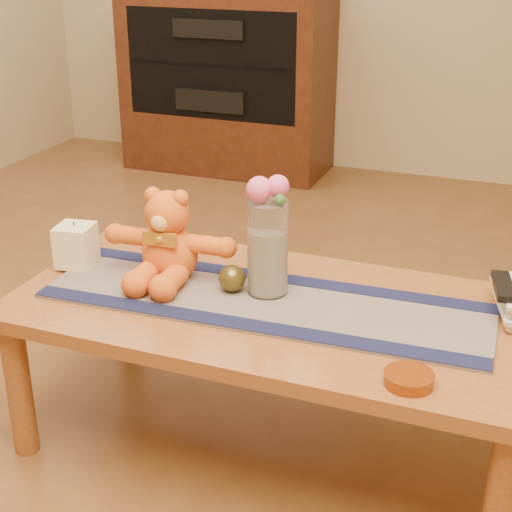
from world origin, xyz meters
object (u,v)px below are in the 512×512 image
at_px(teddy_bear, 169,236).
at_px(tv_remote, 503,286).
at_px(book_bottom, 499,310).
at_px(amber_dish, 409,379).
at_px(pillar_candle, 76,245).
at_px(glass_vase, 268,248).
at_px(bronze_ball, 232,278).

xyz_separation_m(teddy_bear, tv_remote, (0.90, 0.10, -0.05)).
xyz_separation_m(book_bottom, amber_dish, (-0.16, -0.42, 0.00)).
bearing_deg(tv_remote, pillar_candle, 175.08).
relative_size(tv_remote, amber_dish, 1.43).
relative_size(glass_vase, bronze_ball, 3.48).
bearing_deg(tv_remote, glass_vase, 178.20).
bearing_deg(amber_dish, tv_remote, 68.89).
bearing_deg(amber_dish, glass_vase, 145.62).
distance_m(pillar_candle, glass_vase, 0.59).
height_order(bronze_ball, book_bottom, bronze_ball).
bearing_deg(bronze_ball, glass_vase, 17.35).
xyz_separation_m(pillar_candle, book_bottom, (1.19, 0.14, -0.06)).
xyz_separation_m(bronze_ball, amber_dish, (0.54, -0.28, -0.03)).
height_order(pillar_candle, tv_remote, pillar_candle).
height_order(teddy_bear, pillar_candle, teddy_bear).
xyz_separation_m(teddy_bear, pillar_candle, (-0.29, -0.03, -0.06)).
height_order(pillar_candle, amber_dish, pillar_candle).
relative_size(pillar_candle, book_bottom, 0.55).
height_order(tv_remote, amber_dish, tv_remote).
distance_m(bronze_ball, amber_dish, 0.61).
height_order(glass_vase, tv_remote, glass_vase).
distance_m(book_bottom, tv_remote, 0.08).
bearing_deg(book_bottom, teddy_bear, 172.98).
relative_size(pillar_candle, amber_dish, 1.10).
relative_size(bronze_ball, book_bottom, 0.34).
xyz_separation_m(glass_vase, amber_dish, (0.45, -0.31, -0.12)).
distance_m(pillar_candle, tv_remote, 1.20).
distance_m(bronze_ball, book_bottom, 0.71).
relative_size(glass_vase, amber_dish, 2.33).
distance_m(pillar_candle, amber_dish, 1.07).
relative_size(teddy_bear, bronze_ball, 4.91).
bearing_deg(book_bottom, glass_vase, 176.14).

